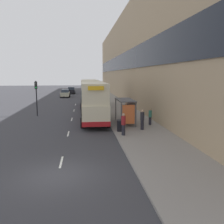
# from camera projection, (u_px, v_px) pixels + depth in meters

# --- Properties ---
(ground_plane) EXTENTS (220.00, 220.00, 0.00)m
(ground_plane) POSITION_uv_depth(u_px,v_px,m) (58.00, 175.00, 12.79)
(ground_plane) COLOR #38383D
(pavement) EXTENTS (5.00, 93.00, 0.14)m
(pavement) POSITION_uv_depth(u_px,v_px,m) (108.00, 99.00, 51.34)
(pavement) COLOR gray
(pavement) RESTS_ON ground_plane
(terrace_facade) EXTENTS (3.10, 93.00, 16.90)m
(terrace_facade) POSITION_uv_depth(u_px,v_px,m) (128.00, 58.00, 50.56)
(terrace_facade) COLOR tan
(terrace_facade) RESTS_ON ground_plane
(lane_mark_0) EXTENTS (0.12, 2.00, 0.01)m
(lane_mark_0) POSITION_uv_depth(u_px,v_px,m) (61.00, 162.00, 14.74)
(lane_mark_0) COLOR silver
(lane_mark_0) RESTS_ON ground_plane
(lane_mark_1) EXTENTS (0.12, 2.00, 0.01)m
(lane_mark_1) POSITION_uv_depth(u_px,v_px,m) (68.00, 134.00, 21.82)
(lane_mark_1) COLOR silver
(lane_mark_1) RESTS_ON ground_plane
(lane_mark_2) EXTENTS (0.12, 2.00, 0.01)m
(lane_mark_2) POSITION_uv_depth(u_px,v_px,m) (72.00, 119.00, 28.89)
(lane_mark_2) COLOR silver
(lane_mark_2) RESTS_ON ground_plane
(lane_mark_3) EXTENTS (0.12, 2.00, 0.01)m
(lane_mark_3) POSITION_uv_depth(u_px,v_px,m) (74.00, 110.00, 35.96)
(lane_mark_3) COLOR silver
(lane_mark_3) RESTS_ON ground_plane
(lane_mark_4) EXTENTS (0.12, 2.00, 0.01)m
(lane_mark_4) POSITION_uv_depth(u_px,v_px,m) (75.00, 105.00, 43.04)
(lane_mark_4) COLOR silver
(lane_mark_4) RESTS_ON ground_plane
(bus_shelter) EXTENTS (1.60, 4.20, 2.48)m
(bus_shelter) POSITION_uv_depth(u_px,v_px,m) (127.00, 107.00, 25.15)
(bus_shelter) COLOR #4C4C51
(bus_shelter) RESTS_ON ground_plane
(double_decker_bus_near) EXTENTS (2.85, 10.49, 4.30)m
(double_decker_bus_near) POSITION_uv_depth(u_px,v_px,m) (94.00, 101.00, 27.13)
(double_decker_bus_near) COLOR beige
(double_decker_bus_near) RESTS_ON ground_plane
(double_decker_bus_ahead) EXTENTS (2.85, 11.00, 4.30)m
(double_decker_bus_ahead) POSITION_uv_depth(u_px,v_px,m) (90.00, 93.00, 39.70)
(double_decker_bus_ahead) COLOR beige
(double_decker_bus_ahead) RESTS_ON ground_plane
(car_0) EXTENTS (2.02, 4.02, 1.85)m
(car_0) POSITION_uv_depth(u_px,v_px,m) (88.00, 90.00, 69.34)
(car_0) COLOR #4C5156
(car_0) RESTS_ON ground_plane
(car_1) EXTENTS (2.03, 4.13, 1.82)m
(car_1) POSITION_uv_depth(u_px,v_px,m) (71.00, 90.00, 67.56)
(car_1) COLOR black
(car_1) RESTS_ON ground_plane
(car_2) EXTENTS (2.09, 4.52, 1.76)m
(car_2) POSITION_uv_depth(u_px,v_px,m) (65.00, 93.00, 57.27)
(car_2) COLOR #B7B799
(car_2) RESTS_ON ground_plane
(pedestrian_at_shelter) EXTENTS (0.35, 0.35, 1.78)m
(pedestrian_at_shelter) POSITION_uv_depth(u_px,v_px,m) (126.00, 111.00, 28.11)
(pedestrian_at_shelter) COLOR #23232D
(pedestrian_at_shelter) RESTS_ON ground_plane
(pedestrian_1) EXTENTS (0.37, 0.37, 1.84)m
(pedestrian_1) POSITION_uv_depth(u_px,v_px,m) (123.00, 124.00, 20.59)
(pedestrian_1) COLOR #23232D
(pedestrian_1) RESTS_ON ground_plane
(pedestrian_2) EXTENTS (0.36, 0.36, 1.81)m
(pedestrian_2) POSITION_uv_depth(u_px,v_px,m) (126.00, 109.00, 29.65)
(pedestrian_2) COLOR #23232D
(pedestrian_2) RESTS_ON ground_plane
(pedestrian_3) EXTENTS (0.33, 0.33, 1.66)m
(pedestrian_3) POSITION_uv_depth(u_px,v_px,m) (150.00, 116.00, 24.92)
(pedestrian_3) COLOR #23232D
(pedestrian_3) RESTS_ON ground_plane
(pedestrian_4) EXTENTS (0.36, 0.36, 1.84)m
(pedestrian_4) POSITION_uv_depth(u_px,v_px,m) (142.00, 119.00, 22.73)
(pedestrian_4) COLOR #23232D
(pedestrian_4) RESTS_ON ground_plane
(litter_bin) EXTENTS (0.55, 0.55, 1.05)m
(litter_bin) POSITION_uv_depth(u_px,v_px,m) (120.00, 125.00, 22.08)
(litter_bin) COLOR black
(litter_bin) RESTS_ON ground_plane
(traffic_light_far_kerb) EXTENTS (0.30, 0.32, 4.37)m
(traffic_light_far_kerb) POSITION_uv_depth(u_px,v_px,m) (36.00, 92.00, 30.77)
(traffic_light_far_kerb) COLOR black
(traffic_light_far_kerb) RESTS_ON ground_plane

